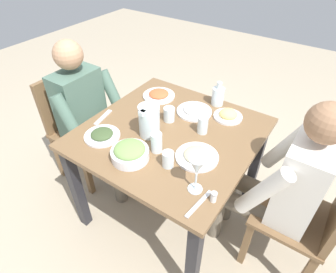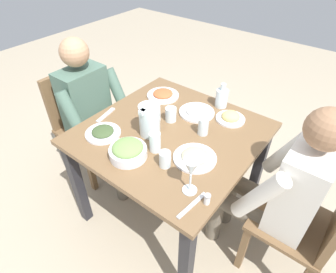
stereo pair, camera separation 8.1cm
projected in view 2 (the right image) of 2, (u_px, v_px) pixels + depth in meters
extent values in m
plane|color=tan|center=(170.00, 208.00, 2.11)|extent=(8.00, 8.00, 0.00)
cube|color=brown|center=(171.00, 133.00, 1.65)|extent=(0.98, 0.98, 0.03)
cube|color=#232328|center=(186.00, 265.00, 1.41)|extent=(0.06, 0.06, 0.71)
cube|color=#232328|center=(258.00, 168.00, 1.95)|extent=(0.06, 0.06, 0.71)
cube|color=#232328|center=(78.00, 184.00, 1.83)|extent=(0.06, 0.06, 0.71)
cube|color=#232328|center=(161.00, 123.00, 2.36)|extent=(0.06, 0.06, 0.71)
cube|color=brown|center=(320.00, 239.00, 1.69)|extent=(0.04, 0.04, 0.41)
cube|color=brown|center=(243.00, 248.00, 1.65)|extent=(0.04, 0.04, 0.41)
cube|color=brown|center=(266.00, 210.00, 1.85)|extent=(0.04, 0.04, 0.41)
cube|color=brown|center=(292.00, 222.00, 1.53)|extent=(0.40, 0.40, 0.03)
cube|color=brown|center=(96.00, 132.00, 2.51)|extent=(0.04, 0.04, 0.41)
cube|color=brown|center=(64.00, 152.00, 2.30)|extent=(0.04, 0.04, 0.41)
cube|color=brown|center=(123.00, 147.00, 2.35)|extent=(0.04, 0.04, 0.41)
cube|color=brown|center=(91.00, 170.00, 2.14)|extent=(0.04, 0.04, 0.41)
cube|color=brown|center=(89.00, 129.00, 2.19)|extent=(0.40, 0.40, 0.03)
cube|color=brown|center=(68.00, 97.00, 2.13)|extent=(0.38, 0.04, 0.42)
cube|color=silver|center=(301.00, 188.00, 1.38)|extent=(0.32, 0.20, 0.50)
sphere|color=#936B4C|center=(328.00, 129.00, 1.15)|extent=(0.19, 0.19, 0.19)
cylinder|color=#665B4C|center=(248.00, 214.00, 1.60)|extent=(0.11, 0.38, 0.11)
cylinder|color=#665B4C|center=(215.00, 216.00, 1.81)|extent=(0.10, 0.10, 0.43)
cylinder|color=silver|center=(258.00, 197.00, 1.31)|extent=(0.08, 0.23, 0.37)
cylinder|color=#665B4C|center=(260.00, 195.00, 1.70)|extent=(0.11, 0.38, 0.11)
cylinder|color=#665B4C|center=(228.00, 199.00, 1.91)|extent=(0.10, 0.10, 0.43)
cylinder|color=silver|center=(288.00, 152.00, 1.55)|extent=(0.08, 0.23, 0.37)
cube|color=#4C6B5B|center=(85.00, 102.00, 2.01)|extent=(0.32, 0.20, 0.50)
sphere|color=tan|center=(74.00, 52.00, 1.77)|extent=(0.19, 0.19, 0.19)
cylinder|color=#665B4C|center=(117.00, 136.00, 2.15)|extent=(0.11, 0.38, 0.11)
cylinder|color=#665B4C|center=(136.00, 164.00, 2.17)|extent=(0.10, 0.10, 0.43)
cylinder|color=#4C6B5B|center=(118.00, 94.00, 2.05)|extent=(0.08, 0.23, 0.37)
cylinder|color=#665B4C|center=(100.00, 148.00, 2.04)|extent=(0.11, 0.38, 0.11)
cylinder|color=#665B4C|center=(121.00, 177.00, 2.07)|extent=(0.10, 0.10, 0.43)
cylinder|color=#4C6B5B|center=(74.00, 118.00, 1.80)|extent=(0.08, 0.23, 0.37)
cylinder|color=silver|center=(150.00, 120.00, 1.57)|extent=(0.12, 0.12, 0.19)
cube|color=silver|center=(158.00, 113.00, 1.61)|extent=(0.02, 0.02, 0.11)
cube|color=silver|center=(142.00, 112.00, 1.48)|extent=(0.04, 0.03, 0.02)
cylinder|color=white|center=(128.00, 153.00, 1.46)|extent=(0.20, 0.20, 0.05)
ellipsoid|color=#759951|center=(128.00, 148.00, 1.44)|extent=(0.16, 0.16, 0.06)
cylinder|color=white|center=(197.00, 112.00, 1.79)|extent=(0.23, 0.23, 0.01)
ellipsoid|color=white|center=(197.00, 110.00, 1.78)|extent=(0.14, 0.14, 0.05)
cylinder|color=white|center=(230.00, 119.00, 1.73)|extent=(0.18, 0.18, 0.01)
ellipsoid|color=#E0C670|center=(231.00, 116.00, 1.72)|extent=(0.11, 0.11, 0.06)
cylinder|color=white|center=(163.00, 95.00, 1.95)|extent=(0.22, 0.22, 0.01)
ellipsoid|color=#CC5B33|center=(163.00, 93.00, 1.94)|extent=(0.14, 0.14, 0.04)
cylinder|color=white|center=(195.00, 158.00, 1.46)|extent=(0.23, 0.23, 0.01)
ellipsoid|color=#B7AD89|center=(195.00, 156.00, 1.45)|extent=(0.14, 0.14, 0.04)
cylinder|color=white|center=(103.00, 133.00, 1.62)|extent=(0.21, 0.21, 0.01)
ellipsoid|color=#3D512D|center=(103.00, 131.00, 1.61)|extent=(0.13, 0.13, 0.04)
cylinder|color=silver|center=(171.00, 114.00, 1.70)|extent=(0.07, 0.07, 0.09)
cylinder|color=silver|center=(203.00, 126.00, 1.60)|extent=(0.06, 0.06, 0.11)
cylinder|color=silver|center=(151.00, 110.00, 1.72)|extent=(0.06, 0.06, 0.11)
cylinder|color=silver|center=(155.00, 142.00, 1.48)|extent=(0.06, 0.06, 0.11)
cylinder|color=silver|center=(165.00, 159.00, 1.40)|extent=(0.06, 0.06, 0.09)
cylinder|color=silver|center=(190.00, 190.00, 1.30)|extent=(0.07, 0.07, 0.01)
cylinder|color=silver|center=(190.00, 182.00, 1.26)|extent=(0.01, 0.01, 0.10)
cone|color=silver|center=(191.00, 168.00, 1.20)|extent=(0.08, 0.08, 0.09)
cylinder|color=silver|center=(222.00, 98.00, 1.82)|extent=(0.08, 0.08, 0.12)
cylinder|color=#993333|center=(221.00, 101.00, 1.84)|extent=(0.07, 0.07, 0.07)
cylinder|color=silver|center=(223.00, 87.00, 1.77)|extent=(0.03, 0.03, 0.04)
cylinder|color=white|center=(207.00, 200.00, 1.23)|extent=(0.03, 0.03, 0.04)
cylinder|color=#B2B2B7|center=(208.00, 196.00, 1.21)|extent=(0.03, 0.03, 0.01)
cube|color=silver|center=(106.00, 115.00, 1.77)|extent=(0.17, 0.06, 0.01)
cube|color=silver|center=(192.00, 205.00, 1.23)|extent=(0.19, 0.04, 0.01)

